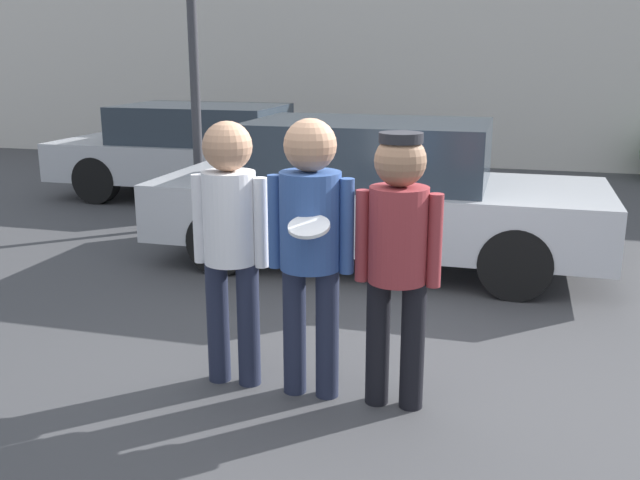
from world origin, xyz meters
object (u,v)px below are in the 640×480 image
object	(u,v)px
person_right	(398,246)
parked_car_near	(374,193)
person_left	(230,231)
person_middle_with_frisbee	(310,232)
parked_car_far	(207,151)

from	to	relation	value
person_right	parked_car_near	world-z (taller)	person_right
person_left	person_middle_with_frisbee	bearing A→B (deg)	-3.35
person_middle_with_frisbee	parked_car_far	distance (m)	6.78
person_left	person_right	world-z (taller)	person_left
person_middle_with_frisbee	person_right	world-z (taller)	person_middle_with_frisbee
person_right	parked_car_near	xyz separation A→B (m)	(-0.76, 3.10, -0.30)
person_middle_with_frisbee	parked_car_near	bearing A→B (deg)	93.89
person_left	parked_car_far	size ratio (longest dim) A/B	0.38
person_middle_with_frisbee	parked_car_near	world-z (taller)	person_middle_with_frisbee
person_left	parked_car_near	world-z (taller)	person_left
person_left	parked_car_near	bearing A→B (deg)	83.66
person_right	parked_car_far	distance (m)	7.07
person_middle_with_frisbee	parked_car_far	xyz separation A→B (m)	(-3.37, 5.87, -0.37)
person_middle_with_frisbee	person_right	distance (m)	0.55
parked_car_far	parked_car_near	bearing A→B (deg)	-41.31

